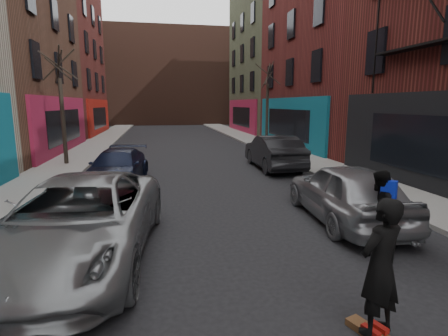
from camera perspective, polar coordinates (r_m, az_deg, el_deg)
name	(u,v)px	position (r m, az deg, el deg)	size (l,w,h in m)	color
sidewalk_left	(102,140)	(31.02, -19.31, 4.29)	(2.50, 84.00, 0.13)	gray
sidewalk_right	(247,138)	(31.67, 3.73, 4.97)	(2.50, 84.00, 0.13)	gray
building_far	(167,78)	(56.69, -9.35, 14.29)	(40.00, 10.00, 14.00)	#47281E
tree_left_far	(61,98)	(19.09, -25.04, 10.38)	(2.00, 2.00, 6.50)	black
tree_right_far	(267,97)	(25.75, 7.10, 11.37)	(2.00, 2.00, 6.80)	black
parked_left_far	(79,220)	(7.52, -22.53, -7.92)	(2.72, 5.90, 1.64)	gray
parked_left_end	(117,167)	(14.07, -17.01, 0.09)	(1.87, 4.60, 1.33)	black
parked_right_far	(345,192)	(9.78, 19.21, -3.70)	(1.87, 4.66, 1.59)	gray
parked_right_end	(274,152)	(16.90, 8.09, 2.61)	(1.71, 4.90, 1.62)	black
skateboard	(374,335)	(5.54, 23.33, -23.75)	(0.22, 0.80, 0.10)	brown
skateboarder	(380,267)	(5.07, 24.15, -14.54)	(0.67, 0.44, 1.85)	black
pedestrian	(378,209)	(8.28, 23.90, -6.10)	(1.04, 1.01, 1.69)	black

